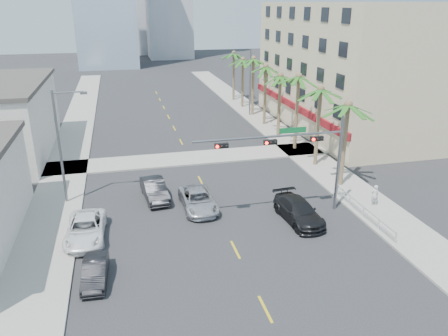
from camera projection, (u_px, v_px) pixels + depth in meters
name	position (u px, v px, depth m)	size (l,w,h in m)	color
ground	(254.00, 286.00, 24.53)	(260.00, 260.00, 0.00)	#262628
sidewalk_right	(307.00, 155.00, 45.32)	(4.00, 120.00, 0.15)	gray
sidewalk_left	(64.00, 176.00, 40.03)	(4.00, 120.00, 0.15)	gray
sidewalk_cross	(190.00, 158.00, 44.49)	(80.00, 4.00, 0.15)	gray
building_right	(353.00, 67.00, 53.97)	(15.25, 28.00, 15.00)	beige
traffic_signal_mast	(300.00, 150.00, 31.23)	(11.12, 0.54, 7.20)	slate
palm_tree_0	(348.00, 106.00, 35.47)	(4.80, 4.80, 7.80)	brown
palm_tree_1	(321.00, 90.00, 40.07)	(4.80, 4.80, 8.16)	brown
palm_tree_2	(299.00, 77.00, 44.67)	(4.80, 4.80, 8.52)	brown
palm_tree_3	(281.00, 76.00, 49.64)	(4.80, 4.80, 7.80)	brown
palm_tree_4	(266.00, 67.00, 54.24)	(4.80, 4.80, 8.16)	brown
palm_tree_5	(254.00, 59.00, 58.85)	(4.80, 4.80, 8.52)	brown
palm_tree_6	(243.00, 60.00, 63.82)	(4.80, 4.80, 7.80)	brown
palm_tree_7	(234.00, 54.00, 68.42)	(4.80, 4.80, 8.16)	brown
streetlight_left	(62.00, 142.00, 33.03)	(2.55, 0.25, 9.00)	slate
streetlight_right	(249.00, 80.00, 59.68)	(2.55, 0.25, 9.00)	slate
guardrail	(364.00, 210.00, 32.01)	(0.08, 8.08, 1.00)	silver
car_parked_mid	(95.00, 272.00, 24.78)	(1.32, 3.79, 1.25)	black
car_parked_far	(86.00, 229.00, 29.21)	(2.47, 5.37, 1.49)	white
car_lane_left	(155.00, 190.00, 35.23)	(1.67, 4.80, 1.58)	black
car_lane_center	(198.00, 200.00, 33.52)	(2.44, 5.29, 1.47)	silver
car_lane_right	(298.00, 211.00, 31.66)	(2.18, 5.37, 1.56)	black
pedestrian	(375.00, 195.00, 33.80)	(0.61, 0.40, 1.66)	silver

